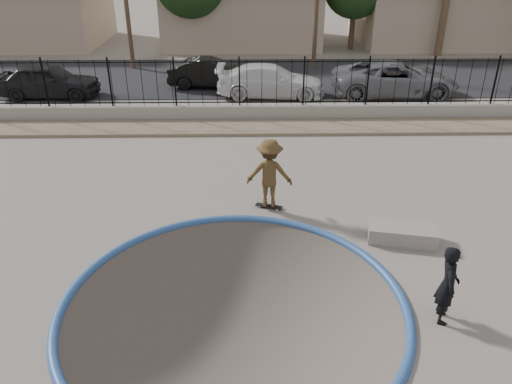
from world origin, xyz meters
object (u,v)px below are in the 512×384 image
Objects in this scene: car_a at (49,81)px; car_d at (395,79)px; skater at (269,177)px; concrete_ledge at (402,234)px; skateboard at (269,206)px; car_b at (212,73)px; car_c at (271,81)px; videographer at (448,285)px.

car_a is 0.79× the size of car_d.
skater is 1.17× the size of concrete_ledge.
skateboard is 0.19× the size of car_b.
skater is at bearing 99.06° from skateboard.
car_c is at bearing 102.28° from concrete_ledge.
car_a reaches higher than car_b.
videographer is 0.40× the size of car_b.
car_a is 9.96m from car_c.
car_c reaches higher than car_b.
car_b reaches higher than skateboard.
videographer reaches higher than car_b.
concrete_ledge is (3.14, -1.71, -0.73)m from skater.
concrete_ledge is 14.74m from car_b.
concrete_ledge is at bearing -10.04° from skateboard.
skater is 5.44m from videographer.
skater is 3.64m from concrete_ledge.
car_d is (8.36, -1.60, 0.10)m from car_b.
car_b is (-5.39, 16.45, -0.10)m from videographer.
skateboard is at bearing 47.71° from videographer.
car_a is at bearing -41.55° from skater.
car_c is at bearing 22.61° from videographer.
skater reaches higher than skateboard.
car_a is 1.08× the size of car_b.
skateboard is 0.48× the size of concrete_ledge.
car_a is 7.37m from car_b.
concrete_ledge is 0.36× the size of car_a.
skateboard is 10.43m from car_c.
concrete_ledge is 0.33× the size of car_c.
concrete_ledge is at bearing -164.33° from car_c.
skater is 10.41m from car_c.
skater is 0.88m from skateboard.
skateboard is at bearing -179.36° from car_c.
car_d is (5.61, 0.00, 0.07)m from car_c.
skateboard is 0.16× the size of car_c.
videographer is 19.51m from car_a.
skater is at bearing 47.71° from videographer.
videographer is 17.31m from car_b.
car_d is (2.97, 14.85, -0.00)m from videographer.
skater is 14.09m from car_a.
skater is 0.34× the size of car_d.
skateboard is at bearing -136.25° from car_a.
car_a is at bearing 105.38° from car_b.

